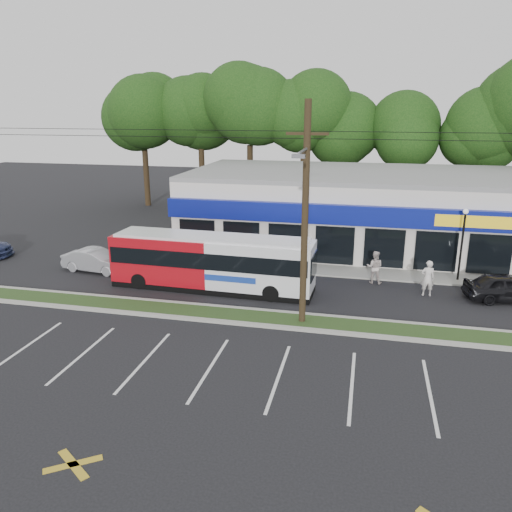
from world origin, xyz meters
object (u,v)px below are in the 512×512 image
object	(u,v)px
lamp_post	(463,236)
metrobus	(212,261)
pedestrian_b	(375,267)
car_silver	(96,260)
car_dark	(507,287)
utility_pole	(301,209)
pedestrian_a	(428,278)

from	to	relation	value
lamp_post	metrobus	distance (m)	14.17
metrobus	pedestrian_b	distance (m)	9.22
car_silver	metrobus	bearing A→B (deg)	-92.83
metrobus	car_dark	world-z (taller)	metrobus
lamp_post	metrobus	world-z (taller)	lamp_post
utility_pole	car_dark	xyz separation A→B (m)	(10.14, 5.23, -4.69)
car_silver	pedestrian_a	bearing A→B (deg)	-82.62
lamp_post	metrobus	size ratio (longest dim) A/B	0.38
utility_pole	car_dark	world-z (taller)	utility_pole
utility_pole	pedestrian_a	distance (m)	9.14
pedestrian_b	car_silver	bearing A→B (deg)	10.70
pedestrian_a	lamp_post	bearing A→B (deg)	-131.99
metrobus	car_dark	distance (m)	15.55
metrobus	pedestrian_a	distance (m)	11.58
utility_pole	pedestrian_a	bearing A→B (deg)	39.44
car_dark	car_silver	distance (m)	23.29
lamp_post	pedestrian_b	bearing A→B (deg)	-163.73
utility_pole	metrobus	xyz separation A→B (m)	(-5.30, 3.57, -3.82)
car_silver	lamp_post	bearing A→B (deg)	-75.19
metrobus	car_silver	world-z (taller)	metrobus
car_silver	pedestrian_a	size ratio (longest dim) A/B	2.14
pedestrian_a	pedestrian_b	bearing A→B (deg)	-33.83
pedestrian_a	car_silver	bearing A→B (deg)	-6.02
metrobus	car_silver	size ratio (longest dim) A/B	2.70
lamp_post	car_silver	bearing A→B (deg)	-172.13
lamp_post	car_dark	world-z (taller)	lamp_post
utility_pole	lamp_post	bearing A→B (deg)	43.95
car_dark	pedestrian_a	bearing A→B (deg)	81.87
metrobus	car_dark	bearing A→B (deg)	7.95
lamp_post	car_dark	bearing A→B (deg)	-53.30
metrobus	pedestrian_b	world-z (taller)	metrobus
lamp_post	pedestrian_a	world-z (taller)	lamp_post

